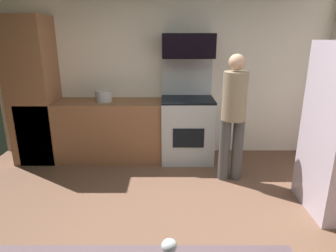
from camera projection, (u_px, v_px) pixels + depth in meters
name	position (u px, v px, depth m)	size (l,w,h in m)	color
ground_plane	(161.00, 245.00, 2.71)	(5.20, 4.80, 0.02)	brown
wall_back	(164.00, 71.00, 4.54)	(5.20, 0.12, 2.60)	silver
lower_cabinet_run	(105.00, 130.00, 4.46)	(2.40, 0.60, 0.90)	#8D5C3C
cabinet_column	(34.00, 91.00, 4.28)	(0.60, 0.60, 2.10)	#8D5C3C
oven_range	(187.00, 126.00, 4.43)	(0.76, 0.65, 1.52)	silver
microwave	(188.00, 46.00, 4.16)	(0.74, 0.38, 0.34)	black
person_cook	(234.00, 113.00, 3.67)	(0.31, 0.30, 1.63)	#4A4A4A
wine_glass_mid	(169.00, 248.00, 1.22)	(0.07, 0.07, 0.14)	silver
stock_pot	(104.00, 96.00, 4.30)	(0.24, 0.24, 0.16)	#B7B7BA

